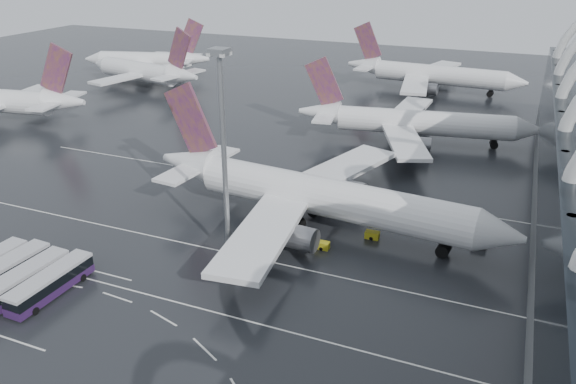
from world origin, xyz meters
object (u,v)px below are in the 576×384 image
at_px(airliner_gate_c, 430,75).
at_px(jet_remote_west, 5,101).
at_px(jet_remote_far, 149,61).
at_px(floodlight_mast, 223,133).
at_px(jet_remote_mid, 145,72).
at_px(bus_row_near_c, 23,281).
at_px(gse_cart_belly_a, 372,235).
at_px(airliner_main, 313,195).
at_px(bus_row_near_b, 3,273).
at_px(airliner_gate_b, 411,123).
at_px(gse_cart_belly_d, 479,243).
at_px(bus_row_near_d, 51,283).
at_px(gse_cart_belly_c, 322,245).

distance_m(airliner_gate_c, jet_remote_west, 123.27).
bearing_deg(jet_remote_far, floodlight_mast, 114.80).
height_order(airliner_gate_c, jet_remote_far, airliner_gate_c).
xyz_separation_m(jet_remote_mid, bus_row_near_c, (54.58, -103.17, -3.49)).
relative_size(floodlight_mast, gse_cart_belly_a, 13.89).
xyz_separation_m(airliner_main, bus_row_near_b, (-32.66, -33.08, -3.50)).
xyz_separation_m(airliner_gate_b, gse_cart_belly_a, (3.96, -49.39, -4.22)).
relative_size(bus_row_near_c, gse_cart_belly_a, 6.25).
height_order(bus_row_near_b, gse_cart_belly_d, bus_row_near_b).
xyz_separation_m(airliner_main, bus_row_near_d, (-25.03, -32.41, -3.59)).
xyz_separation_m(floodlight_mast, gse_cart_belly_c, (12.20, 7.47, -18.70)).
bearing_deg(gse_cart_belly_c, jet_remote_far, 136.23).
distance_m(airliner_main, bus_row_near_d, 41.11).
relative_size(gse_cart_belly_a, gse_cart_belly_c, 1.04).
bearing_deg(jet_remote_far, gse_cart_belly_d, 129.54).
relative_size(jet_remote_mid, jet_remote_far, 1.05).
xyz_separation_m(jet_remote_far, floodlight_mast, (86.21, -101.76, 14.15)).
relative_size(jet_remote_far, gse_cart_belly_c, 21.42).
relative_size(jet_remote_far, floodlight_mast, 1.48).
height_order(bus_row_near_d, gse_cart_belly_d, bus_row_near_d).
height_order(airliner_gate_c, jet_remote_mid, jet_remote_mid).
bearing_deg(jet_remote_mid, jet_remote_west, 88.18).
relative_size(jet_remote_far, bus_row_near_b, 3.23).
bearing_deg(gse_cart_belly_a, airliner_main, 176.03).
xyz_separation_m(airliner_gate_b, jet_remote_west, (-101.04, -23.65, 0.60)).
distance_m(jet_remote_far, floodlight_mast, 134.12).
bearing_deg(airliner_main, jet_remote_west, 170.78).
height_order(jet_remote_mid, bus_row_near_c, jet_remote_mid).
bearing_deg(gse_cart_belly_a, airliner_gate_b, 94.59).
bearing_deg(airliner_gate_b, floodlight_mast, -112.32).
distance_m(jet_remote_west, bus_row_near_d, 90.33).
height_order(airliner_gate_c, bus_row_near_c, airliner_gate_c).
bearing_deg(jet_remote_far, airliner_gate_c, 173.31).
distance_m(bus_row_near_b, bus_row_near_d, 7.66).
relative_size(jet_remote_mid, gse_cart_belly_d, 21.05).
xyz_separation_m(bus_row_near_d, gse_cart_belly_d, (51.37, 35.42, -1.17)).
xyz_separation_m(jet_remote_west, bus_row_near_b, (62.00, -58.10, -3.54)).
bearing_deg(jet_remote_mid, airliner_main, 152.56).
height_order(jet_remote_mid, gse_cart_belly_d, jet_remote_mid).
bearing_deg(bus_row_near_d, gse_cart_belly_a, -46.79).
xyz_separation_m(airliner_gate_c, floodlight_mast, (-9.52, -116.56, 14.23)).
distance_m(airliner_main, bus_row_near_b, 46.62).
bearing_deg(floodlight_mast, gse_cart_belly_c, 31.46).
height_order(floodlight_mast, gse_cart_belly_c, floodlight_mast).
distance_m(bus_row_near_c, bus_row_near_d, 3.79).
bearing_deg(airliner_main, airliner_gate_b, 88.11).
height_order(gse_cart_belly_c, gse_cart_belly_d, gse_cart_belly_d).
distance_m(jet_remote_west, gse_cart_belly_c, 103.92).
distance_m(airliner_gate_b, jet_remote_far, 107.87).
xyz_separation_m(airliner_main, airliner_gate_b, (6.38, 48.67, -0.55)).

